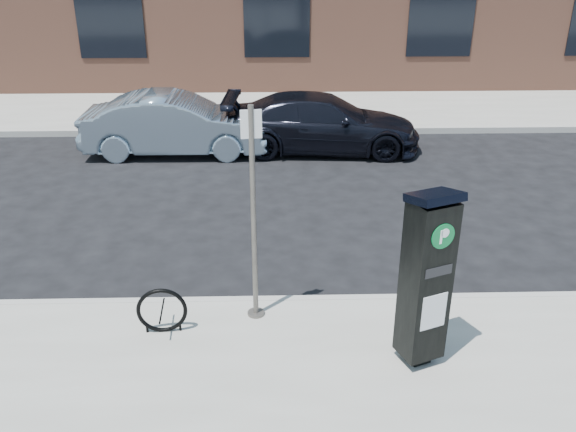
{
  "coord_description": "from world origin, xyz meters",
  "views": [
    {
      "loc": [
        -0.17,
        -7.17,
        4.73
      ],
      "look_at": [
        0.03,
        0.5,
        1.16
      ],
      "focal_mm": 38.0,
      "sensor_mm": 36.0,
      "label": 1
    }
  ],
  "objects_px": {
    "parking_kiosk": "(426,278)",
    "sign_pole": "(254,218)",
    "car_silver": "(176,124)",
    "bike_rack": "(162,311)",
    "car_dark": "(322,123)"
  },
  "relations": [
    {
      "from": "parking_kiosk",
      "to": "sign_pole",
      "type": "relative_size",
      "value": 0.77
    },
    {
      "from": "car_silver",
      "to": "car_dark",
      "type": "height_order",
      "value": "car_silver"
    },
    {
      "from": "sign_pole",
      "to": "car_dark",
      "type": "bearing_deg",
      "value": 71.22
    },
    {
      "from": "car_silver",
      "to": "car_dark",
      "type": "relative_size",
      "value": 0.93
    },
    {
      "from": "sign_pole",
      "to": "parking_kiosk",
      "type": "bearing_deg",
      "value": -35.01
    },
    {
      "from": "parking_kiosk",
      "to": "sign_pole",
      "type": "xyz_separation_m",
      "value": [
        -1.93,
        1.0,
        0.28
      ]
    },
    {
      "from": "parking_kiosk",
      "to": "bike_rack",
      "type": "bearing_deg",
      "value": 146.17
    },
    {
      "from": "bike_rack",
      "to": "car_silver",
      "type": "bearing_deg",
      "value": 93.1
    },
    {
      "from": "sign_pole",
      "to": "car_silver",
      "type": "height_order",
      "value": "sign_pole"
    },
    {
      "from": "bike_rack",
      "to": "car_dark",
      "type": "height_order",
      "value": "car_dark"
    },
    {
      "from": "parking_kiosk",
      "to": "sign_pole",
      "type": "distance_m",
      "value": 2.19
    },
    {
      "from": "sign_pole",
      "to": "car_dark",
      "type": "xyz_separation_m",
      "value": [
        1.41,
        7.15,
        -0.88
      ]
    },
    {
      "from": "parking_kiosk",
      "to": "sign_pole",
      "type": "bearing_deg",
      "value": 130.63
    },
    {
      "from": "parking_kiosk",
      "to": "bike_rack",
      "type": "distance_m",
      "value": 3.25
    },
    {
      "from": "car_silver",
      "to": "bike_rack",
      "type": "bearing_deg",
      "value": -173.31
    }
  ]
}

